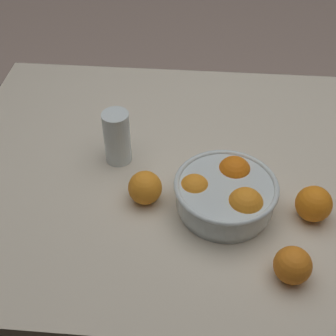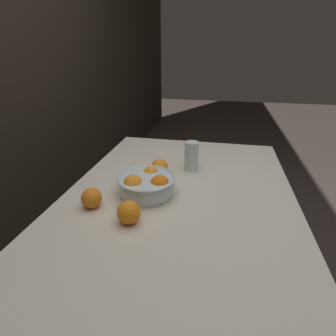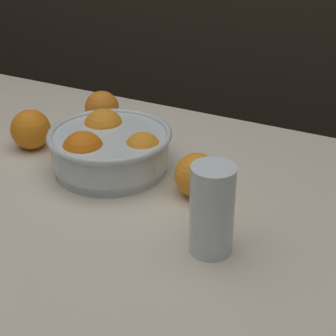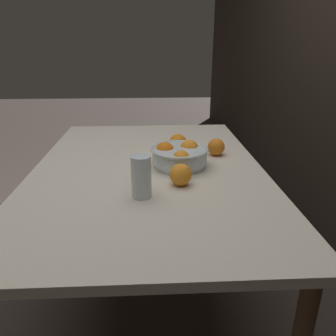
% 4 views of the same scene
% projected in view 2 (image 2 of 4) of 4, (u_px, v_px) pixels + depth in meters
% --- Properties ---
extents(ground_plane, '(12.00, 12.00, 0.00)m').
position_uv_depth(ground_plane, '(176.00, 317.00, 1.35)').
color(ground_plane, '#3D332D').
extents(dining_table, '(1.37, 0.92, 0.72)m').
position_uv_depth(dining_table, '(178.00, 212.00, 1.07)').
color(dining_table, beige).
rests_on(dining_table, ground_plane).
extents(fruit_bowl, '(0.23, 0.23, 0.10)m').
position_uv_depth(fruit_bowl, '(147.00, 184.00, 1.05)').
color(fruit_bowl, silver).
rests_on(fruit_bowl, dining_table).
extents(juice_glass, '(0.07, 0.07, 0.14)m').
position_uv_depth(juice_glass, '(191.00, 157.00, 1.25)').
color(juice_glass, '#F4A314').
rests_on(juice_glass, dining_table).
extents(orange_loose_near_bowl, '(0.08, 0.08, 0.08)m').
position_uv_depth(orange_loose_near_bowl, '(92.00, 198.00, 0.96)').
color(orange_loose_near_bowl, orange).
rests_on(orange_loose_near_bowl, dining_table).
extents(orange_loose_front, '(0.08, 0.08, 0.08)m').
position_uv_depth(orange_loose_front, '(160.00, 167.00, 1.21)').
color(orange_loose_front, orange).
rests_on(orange_loose_front, dining_table).
extents(orange_loose_aside, '(0.08, 0.08, 0.08)m').
position_uv_depth(orange_loose_aside, '(129.00, 212.00, 0.88)').
color(orange_loose_aside, orange).
rests_on(orange_loose_aside, dining_table).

